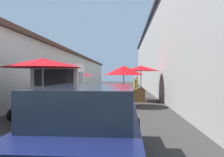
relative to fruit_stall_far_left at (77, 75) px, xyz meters
The scene contains 12 objects.
ground 3.09m from the fruit_stall_far_left, 112.97° to the right, with size 90.00×90.00×0.00m, color #33302D.
building_left_whitewash 4.88m from the fruit_stall_far_left, 75.35° to the left, with size 49.80×7.50×3.87m.
building_right_concrete 9.77m from the fruit_stall_far_left, 82.62° to the right, with size 49.80×7.50×7.00m.
fruit_stall_far_left is the anchor object (origin of this frame).
fruit_stall_far_right 9.33m from the fruit_stall_far_left, behind, with size 2.61×2.61×2.29m.
fruit_stall_near_right 5.34m from the fruit_stall_far_left, 118.49° to the right, with size 2.32×2.32×2.33m.
fruit_stall_mid_lane 6.13m from the fruit_stall_far_left, 143.51° to the right, with size 2.10×2.10×2.23m.
hatchback_car 12.86m from the fruit_stall_far_left, 165.62° to the right, with size 3.92×1.94×1.45m.
delivery_truck 7.19m from the fruit_stall_far_left, behind, with size 4.99×2.13×2.08m.
vendor_by_crates 4.69m from the fruit_stall_far_left, 105.12° to the right, with size 0.61×0.34×1.60m.
parked_scooter 8.30m from the fruit_stall_far_left, behind, with size 1.67×0.55×1.14m.
plastic_stool 2.96m from the fruit_stall_far_left, behind, with size 0.30×0.30×0.43m.
Camera 1 is at (-1.78, -1.46, 1.64)m, focal length 34.68 mm.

